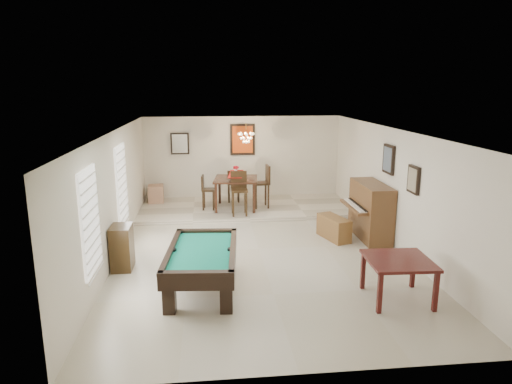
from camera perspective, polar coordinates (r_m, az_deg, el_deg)
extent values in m
cube|color=beige|center=(10.12, 0.36, -7.18)|extent=(6.00, 9.00, 0.02)
cube|color=silver|center=(14.14, -1.69, 4.18)|extent=(6.00, 0.04, 2.60)
cube|color=silver|center=(5.51, 5.76, -10.59)|extent=(6.00, 0.04, 2.60)
cube|color=silver|center=(9.87, -17.20, -0.37)|extent=(0.04, 9.00, 2.60)
cube|color=silver|center=(10.51, 16.86, 0.45)|extent=(0.04, 9.00, 2.60)
cube|color=white|center=(9.53, 0.39, 7.69)|extent=(6.00, 9.00, 0.04)
cube|color=beige|center=(13.18, -1.23, -2.00)|extent=(6.00, 2.50, 0.12)
cube|color=white|center=(7.76, -20.03, -3.43)|extent=(0.06, 1.00, 1.70)
cube|color=white|center=(10.42, -16.46, 0.94)|extent=(0.06, 1.00, 1.70)
cube|color=brown|center=(10.84, 9.69, -4.45)|extent=(0.63, 1.02, 0.53)
cube|color=black|center=(9.32, -16.41, -6.66)|extent=(0.39, 0.58, 0.87)
cube|color=tan|center=(13.90, -12.40, -0.20)|extent=(0.48, 0.58, 0.49)
cube|color=#D84C14|center=(14.02, -1.69, 6.58)|extent=(0.75, 0.06, 0.95)
cube|color=white|center=(14.02, -9.50, 5.99)|extent=(0.55, 0.06, 0.65)
cube|color=slate|center=(10.65, 16.26, 3.95)|extent=(0.06, 0.55, 0.65)
cube|color=gray|center=(9.52, 19.10, 1.47)|extent=(0.06, 0.45, 0.55)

